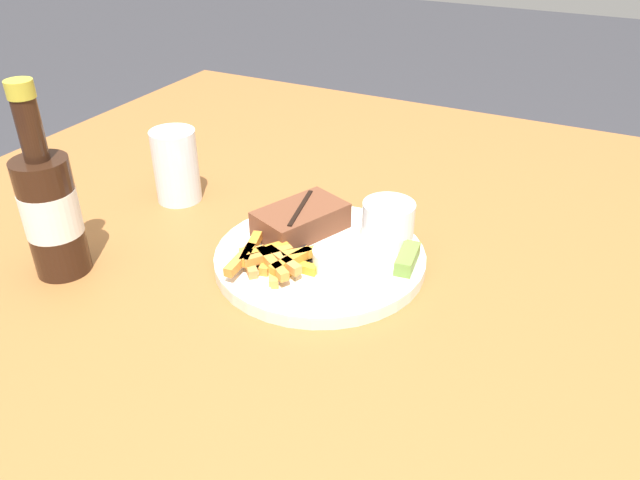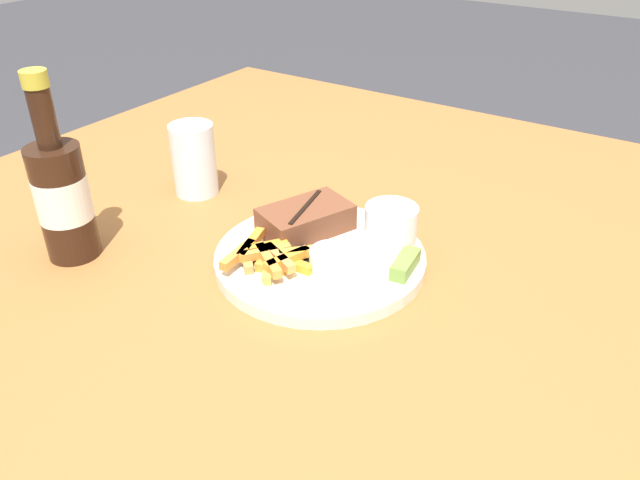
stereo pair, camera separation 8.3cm
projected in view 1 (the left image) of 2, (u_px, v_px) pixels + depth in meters
The scene contains 11 objects.
dining_table at pixel (320, 301), 0.88m from camera, with size 1.41×1.40×0.75m.
dinner_plate at pixel (320, 258), 0.85m from camera, with size 0.29×0.29×0.02m.
steak_portion at pixel (301, 220), 0.88m from camera, with size 0.15×0.12×0.04m.
fries_pile at pixel (271, 260), 0.81m from camera, with size 0.10×0.11×0.02m.
coleslaw_cup at pixel (388, 221), 0.85m from camera, with size 0.07×0.07×0.06m.
dipping_sauce_cup at pixel (336, 258), 0.81m from camera, with size 0.06×0.06×0.03m.
pickle_spear at pixel (407, 259), 0.81m from camera, with size 0.06×0.03×0.02m.
fork_utensil at pixel (283, 276), 0.79m from camera, with size 0.13×0.04×0.00m.
knife_utensil at pixel (294, 246), 0.85m from camera, with size 0.09×0.15×0.01m.
beer_bottle at pixel (50, 209), 0.79m from camera, with size 0.07×0.07×0.26m.
drinking_glass at pixel (176, 166), 0.99m from camera, with size 0.07×0.07×0.12m.
Camera 1 is at (-0.64, -0.32, 1.21)m, focal length 35.00 mm.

